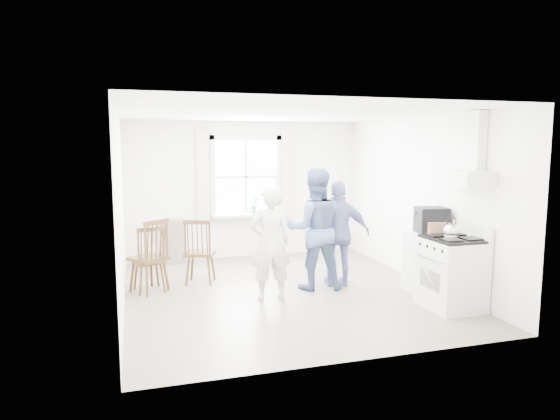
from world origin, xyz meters
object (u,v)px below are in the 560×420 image
Objects in this scene: windsor_chair_a at (150,252)px; person_mid at (315,229)px; gas_stove at (452,272)px; person_right at (339,234)px; stereo_stack at (431,220)px; windsor_chair_c at (153,248)px; low_cabinet at (426,263)px; person_left at (270,243)px; windsor_chair_b at (198,245)px.

person_mid is (2.37, -0.45, 0.30)m from windsor_chair_a.
windsor_chair_a is at bearing 154.10° from gas_stove.
gas_stove is 0.69× the size of person_right.
stereo_stack is at bearing 164.70° from person_mid.
windsor_chair_c is at bearing -0.28° from person_mid.
low_cabinet is 1.35m from person_right.
windsor_chair_a is 2.43m from person_mid.
person_mid is at bearing -10.72° from windsor_chair_a.
person_left reaches higher than windsor_chair_a.
windsor_chair_a is (-3.79, 1.84, 0.12)m from gas_stove.
windsor_chair_a is 2.82m from person_right.
stereo_stack is at bearing 158.28° from person_right.
person_right is (-1.00, 1.43, 0.33)m from gas_stove.
gas_stove is at bearing -26.26° from windsor_chair_c.
person_right is (2.05, -0.66, 0.18)m from windsor_chair_b.
windsor_chair_a is at bearing -161.43° from windsor_chair_b.
person_mid is at bearing -153.03° from person_left.
windsor_chair_c is 1.74m from person_left.
windsor_chair_a is at bearing 5.19° from person_right.
gas_stove is at bearing 138.69° from person_right.
person_right is at bearing -159.16° from person_left.
gas_stove is 0.70× the size of person_left.
windsor_chair_b is 0.72m from windsor_chair_c.
person_left reaches higher than windsor_chair_c.
stereo_stack is at bearing -17.02° from windsor_chair_a.
person_mid is (-1.48, 0.69, 0.46)m from low_cabinet.
person_right is (-1.07, 0.73, 0.36)m from low_cabinet.
windsor_chair_b is at bearing 156.13° from low_cabinet.
person_mid reaches higher than stereo_stack.
person_mid reaches higher than person_right.
windsor_chair_c is 0.60× the size of person_mid.
gas_stove is 1.08× the size of windsor_chair_b.
windsor_chair_a is 0.91× the size of windsor_chair_c.
person_right is (2.73, -0.42, 0.14)m from windsor_chair_c.
windsor_chair_b is 1.81m from person_mid.
stereo_stack is (0.09, 0.65, 0.60)m from gas_stove.
windsor_chair_b is at bearing 19.33° from windsor_chair_c.
person_mid reaches higher than gas_stove.
gas_stove is at bearing 157.37° from person_left.
stereo_stack is 0.44× the size of windsor_chair_c.
person_right is at bearing -8.39° from windsor_chair_a.
stereo_stack is 0.27× the size of person_mid.
windsor_chair_a is 0.62× the size of person_left.
low_cabinet is at bearing 165.88° from person_mid.
person_right reaches higher than person_left.
stereo_stack reaches higher than gas_stove.
person_left is at bearing 154.96° from gas_stove.
windsor_chair_b is 0.95× the size of windsor_chair_c.
person_left is (-2.27, 0.33, 0.35)m from low_cabinet.
windsor_chair_b is (-3.06, 2.08, 0.15)m from gas_stove.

